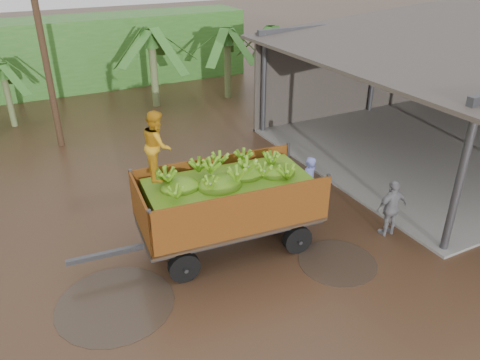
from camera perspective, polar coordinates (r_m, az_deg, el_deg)
name	(u,v)px	position (r m, az deg, el deg)	size (l,w,h in m)	color
ground	(198,231)	(12.96, -5.19, -6.26)	(100.00, 100.00, 0.00)	black
packing_shed	(462,76)	(20.18, 25.44, 11.42)	(12.78, 10.80, 4.76)	gray
hedge_north	(39,57)	(26.71, -23.27, 13.62)	(22.00, 3.00, 3.60)	#2D661E
banana_trailer	(227,199)	(11.66, -1.60, -2.34)	(6.31, 2.55, 3.73)	#985215
man_blue	(308,182)	(13.82, 8.30, -0.27)	(0.59, 0.39, 1.62)	#676EBC
man_grey	(391,208)	(13.02, 17.98, -3.24)	(0.96, 0.40, 1.63)	gray
utility_pole	(41,36)	(18.44, -23.08, 15.82)	(1.20, 0.24, 8.14)	#47301E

